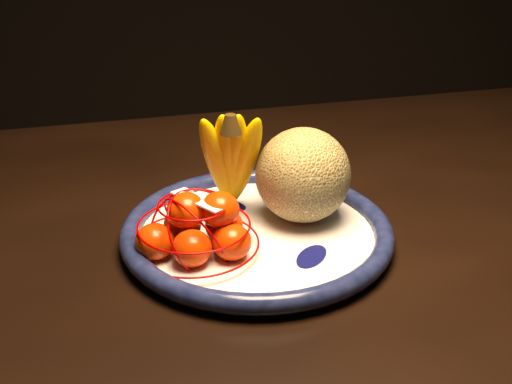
{
  "coord_description": "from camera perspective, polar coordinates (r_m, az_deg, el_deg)",
  "views": [
    {
      "loc": [
        -0.19,
        -0.9,
        1.22
      ],
      "look_at": [
        -0.1,
        -0.14,
        0.85
      ],
      "focal_mm": 45.0,
      "sensor_mm": 36.0,
      "label": 1
    }
  ],
  "objects": [
    {
      "name": "mandarin_bag",
      "position": [
        0.81,
        -5.2,
        -3.32
      ],
      "size": [
        0.2,
        0.2,
        0.1
      ],
      "rotation": [
        0.0,
        0.0,
        -0.27
      ],
      "color": "red",
      "rests_on": "fruit_bowl"
    },
    {
      "name": "price_tag",
      "position": [
        0.79,
        -5.06,
        -0.71
      ],
      "size": [
        0.07,
        0.07,
        0.01
      ],
      "primitive_type": "cube",
      "rotation": [
        -0.14,
        0.1,
        -0.73
      ],
      "color": "white",
      "rests_on": "mandarin_bag"
    },
    {
      "name": "fruit_bowl",
      "position": [
        0.87,
        0.08,
        -3.6
      ],
      "size": [
        0.37,
        0.37,
        0.03
      ],
      "rotation": [
        0.0,
        0.0,
        0.36
      ],
      "color": "white",
      "rests_on": "dining_table"
    },
    {
      "name": "dining_table",
      "position": [
        0.99,
        0.52,
        -6.06
      ],
      "size": [
        1.68,
        1.15,
        0.78
      ],
      "rotation": [
        0.0,
        0.0,
        0.14
      ],
      "color": "black",
      "rests_on": "ground"
    },
    {
      "name": "banana_bunch",
      "position": [
        0.88,
        -2.24,
        3.21
      ],
      "size": [
        0.11,
        0.11,
        0.17
      ],
      "rotation": [
        0.0,
        0.0,
        -0.07
      ],
      "color": "#EEB700",
      "rests_on": "fruit_bowl"
    },
    {
      "name": "cantaloupe",
      "position": [
        0.88,
        4.2,
        1.51
      ],
      "size": [
        0.13,
        0.13,
        0.13
      ],
      "primitive_type": "sphere",
      "color": "olive",
      "rests_on": "fruit_bowl"
    }
  ]
}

